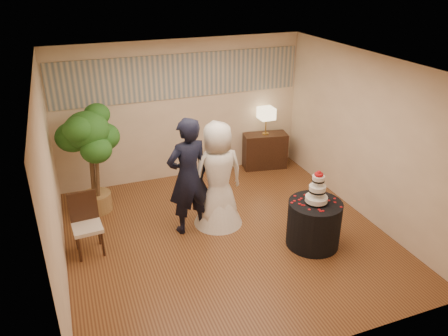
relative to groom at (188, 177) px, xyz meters
name	(u,v)px	position (x,y,z in m)	size (l,w,h in m)	color
floor	(227,236)	(0.50, -0.43, -0.99)	(5.00, 5.00, 0.00)	brown
ceiling	(228,65)	(0.50, -0.43, 1.81)	(5.00, 5.00, 0.00)	white
wall_back	(182,111)	(0.50, 2.07, 0.41)	(5.00, 0.06, 2.80)	beige
wall_front	(316,251)	(0.50, -2.93, 0.41)	(5.00, 0.06, 2.80)	beige
wall_left	(51,186)	(-2.00, -0.43, 0.41)	(0.06, 5.00, 2.80)	beige
wall_right	(365,137)	(3.00, -0.43, 0.41)	(0.06, 5.00, 2.80)	beige
mural_border	(181,76)	(0.50, 2.05, 1.11)	(4.90, 0.02, 0.85)	#9B9A8E
groom	(188,177)	(0.00, 0.00, 0.00)	(0.72, 0.47, 1.97)	black
bride	(218,175)	(0.51, 0.03, -0.07)	(0.89, 0.83, 1.82)	white
cake_table	(314,224)	(1.70, -1.10, -0.61)	(0.83, 0.83, 0.75)	black
wedding_cake	(318,187)	(1.70, -1.10, 0.04)	(0.35, 0.35, 0.54)	white
console	(265,151)	(2.25, 1.81, -0.60)	(0.92, 0.41, 0.77)	black
table_lamp	(266,121)	(2.25, 1.81, 0.07)	(0.31, 0.31, 0.58)	#CFB988
ficus_tree	(91,161)	(-1.38, 1.20, -0.01)	(0.93, 0.93, 1.96)	#265E1D
side_chair	(87,226)	(-1.63, -0.09, -0.50)	(0.45, 0.47, 0.97)	black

